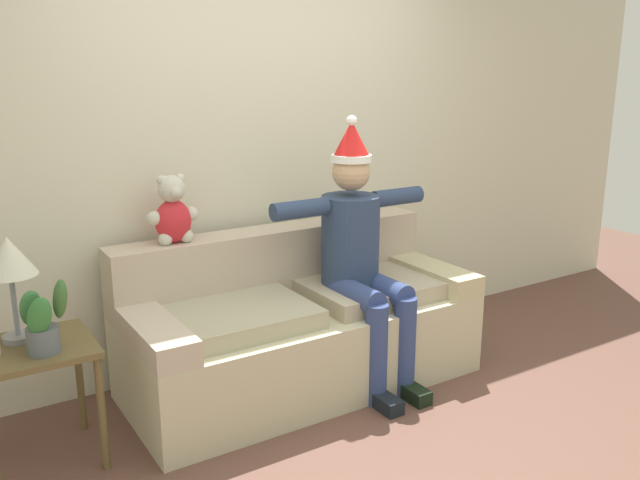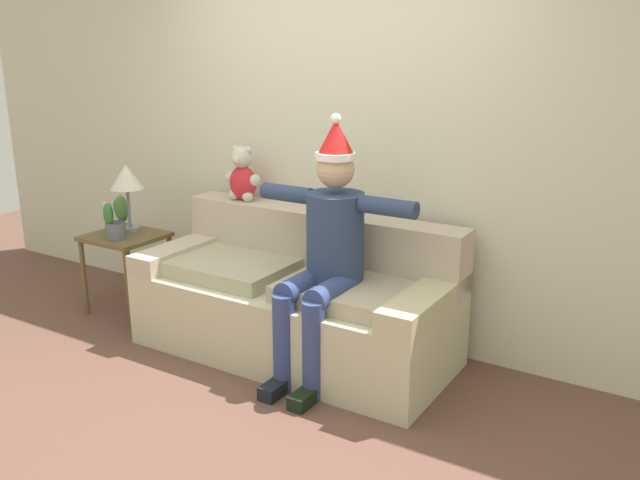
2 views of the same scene
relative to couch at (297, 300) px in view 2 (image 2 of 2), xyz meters
name	(u,v)px [view 2 (image 2 of 2)]	position (x,y,z in m)	size (l,w,h in m)	color
ground_plane	(191,421)	(0.00, -1.03, -0.35)	(10.00, 10.00, 0.00)	brown
back_wall	(340,135)	(0.00, 0.52, 1.00)	(7.00, 0.10, 2.70)	beige
couch	(297,300)	(0.00, 0.00, 0.00)	(2.02, 0.88, 0.88)	#BFBA96
person_seated	(327,247)	(0.32, -0.17, 0.45)	(1.02, 0.77, 1.56)	navy
teddy_bear	(243,176)	(-0.63, 0.27, 0.70)	(0.29, 0.17, 0.38)	red
side_table	(126,247)	(-1.45, -0.09, 0.15)	(0.52, 0.49, 0.59)	brown
table_lamp	(127,180)	(-1.49, 0.01, 0.63)	(0.24, 0.24, 0.50)	gray
potted_plant	(116,219)	(-1.41, -0.19, 0.39)	(0.22, 0.24, 0.34)	#566064
candle_tall	(107,213)	(-1.59, -0.11, 0.39)	(0.04, 0.04, 0.22)	beige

